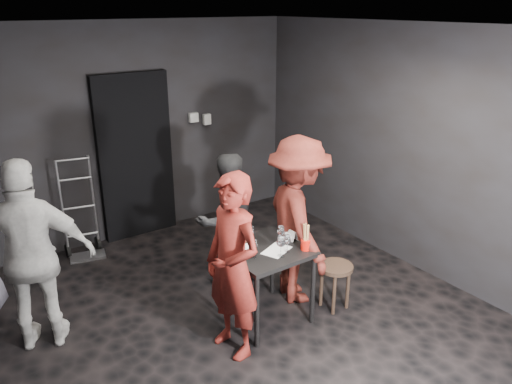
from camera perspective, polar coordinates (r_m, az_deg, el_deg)
floor at (r=4.96m, az=-1.59°, el=-14.64°), size 4.50×5.00×0.02m
ceiling at (r=4.04m, az=-1.99°, el=18.33°), size 4.50×5.00×0.02m
wall_back at (r=6.47m, az=-14.02°, el=6.56°), size 4.50×0.04×2.70m
wall_right at (r=5.79m, az=17.30°, el=4.60°), size 0.04×5.00×2.70m
doorway at (r=6.49m, az=-13.60°, el=3.90°), size 0.95×0.10×2.10m
wallbox_upper at (r=6.74m, az=-7.15°, el=8.45°), size 0.12×0.06×0.12m
wallbox_lower at (r=6.84m, az=-5.64°, el=8.27°), size 0.10×0.06×0.14m
hand_truck at (r=6.37m, az=-19.11°, el=-5.02°), size 0.41×0.34×1.22m
tasting_table at (r=4.68m, az=1.09°, el=-7.52°), size 0.72×0.72×0.75m
stool at (r=5.04m, az=9.05°, el=-9.23°), size 0.34×0.34×0.47m
server_red at (r=4.16m, az=-2.68°, el=-7.65°), size 0.50×0.70×1.78m
woman_black at (r=5.29m, az=-3.30°, el=-3.40°), size 0.71×0.43×1.41m
man_maroon at (r=4.91m, az=4.87°, el=-2.02°), size 0.94×1.38×1.95m
bystander_cream at (r=4.60m, az=-24.37°, el=-5.30°), size 1.29×0.97×1.99m
tasting_mat at (r=4.60m, az=2.36°, el=-6.67°), size 0.32×0.28×0.00m
wine_glass_a at (r=4.45m, az=-0.27°, el=-6.40°), size 0.09×0.09×0.18m
wine_glass_b at (r=4.53m, az=-2.09°, el=-5.85°), size 0.09×0.09×0.19m
wine_glass_c at (r=4.70m, az=-0.59°, el=-4.82°), size 0.08×0.08×0.18m
wine_glass_d at (r=4.46m, az=2.87°, el=-6.11°), size 0.09×0.09×0.21m
wine_glass_e at (r=4.55m, az=3.60°, el=-5.78°), size 0.09×0.09×0.18m
wine_glass_f at (r=4.70m, az=2.86°, el=-4.82°), size 0.07×0.07×0.19m
wine_bottle at (r=4.43m, az=-1.34°, el=-6.11°), size 0.08×0.08×0.31m
breadstick_cup at (r=4.58m, az=5.72°, el=-5.17°), size 0.09×0.09×0.27m
reserved_card at (r=4.78m, az=3.89°, el=-4.93°), size 0.09×0.13×0.10m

